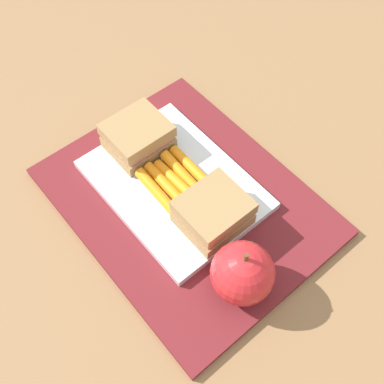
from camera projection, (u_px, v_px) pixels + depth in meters
ground_plane at (186, 203)px, 0.63m from camera, size 2.40×2.40×0.00m
lunchbag_mat at (186, 201)px, 0.63m from camera, size 0.36×0.28×0.01m
food_tray at (174, 184)px, 0.63m from camera, size 0.23×0.17×0.01m
sandwich_half_left at (138, 137)px, 0.64m from camera, size 0.07×0.08×0.04m
sandwich_half_right at (213, 212)px, 0.58m from camera, size 0.07×0.08×0.04m
carrot_sticks_bundle at (174, 179)px, 0.62m from camera, size 0.08×0.07×0.02m
apple at (242, 273)px, 0.53m from camera, size 0.07×0.07×0.09m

